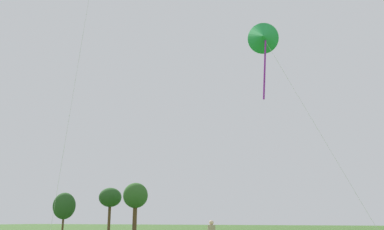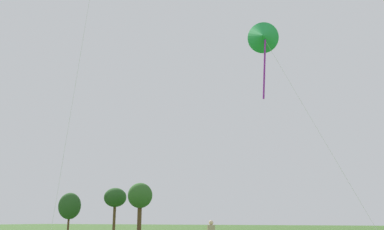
# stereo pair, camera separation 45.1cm
# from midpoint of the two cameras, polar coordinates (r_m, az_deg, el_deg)

# --- Properties ---
(kite_flying_4) EXTENTS (6.69, 3.28, 13.25)m
(kite_flying_4) POSITION_cam_midpoint_polar(r_m,az_deg,el_deg) (24.18, 10.53, 10.83)
(kite_flying_4) COLOR silver
(kite_flying_4) RESTS_ON ground
(park_tree_0) EXTENTS (2.87, 2.87, 5.34)m
(park_tree_0) POSITION_cam_midpoint_polar(r_m,az_deg,el_deg) (56.33, -16.70, -12.23)
(park_tree_0) COLOR brown
(park_tree_0) RESTS_ON ground
(park_tree_1) EXTENTS (3.07, 3.07, 6.40)m
(park_tree_1) POSITION_cam_midpoint_polar(r_m,az_deg,el_deg) (51.91, -7.10, -11.33)
(park_tree_1) COLOR brown
(park_tree_1) RESTS_ON ground
(park_tree_2) EXTENTS (2.95, 2.95, 6.01)m
(park_tree_2) POSITION_cam_midpoint_polar(r_m,az_deg,el_deg) (55.49, -10.58, -11.45)
(park_tree_2) COLOR brown
(park_tree_2) RESTS_ON ground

